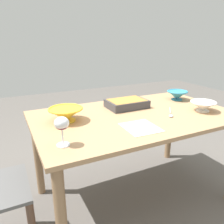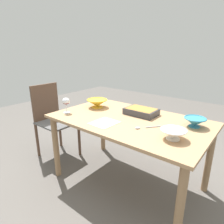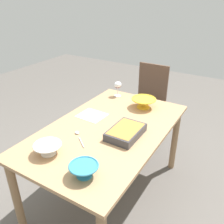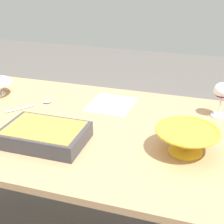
% 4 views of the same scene
% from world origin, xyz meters
% --- Properties ---
extents(ground_plane, '(8.00, 8.00, 0.00)m').
position_xyz_m(ground_plane, '(0.00, 0.00, 0.00)').
color(ground_plane, '#5B5651').
extents(dining_table, '(1.48, 0.89, 0.72)m').
position_xyz_m(dining_table, '(0.00, 0.00, 0.63)').
color(dining_table, tan).
rests_on(dining_table, ground_plane).
extents(chair, '(0.45, 0.39, 0.94)m').
position_xyz_m(chair, '(1.10, 0.11, 0.51)').
color(chair, '#595959').
rests_on(chair, ground_plane).
extents(wine_glass, '(0.08, 0.08, 0.16)m').
position_xyz_m(wine_glass, '(0.61, 0.26, 0.84)').
color(wine_glass, white).
rests_on(wine_glass, dining_table).
extents(casserole_dish, '(0.31, 0.21, 0.06)m').
position_xyz_m(casserole_dish, '(-0.03, -0.18, 0.76)').
color(casserole_dish, '#38383D').
rests_on(casserole_dish, dining_table).
extents(mixing_bowl, '(0.18, 0.18, 0.08)m').
position_xyz_m(mixing_bowl, '(-0.55, -0.18, 0.77)').
color(mixing_bowl, teal).
rests_on(mixing_bowl, dining_table).
extents(small_bowl, '(0.23, 0.23, 0.09)m').
position_xyz_m(small_bowl, '(0.50, -0.09, 0.77)').
color(small_bowl, yellow).
rests_on(small_bowl, dining_table).
extents(serving_bowl, '(0.19, 0.19, 0.08)m').
position_xyz_m(serving_bowl, '(-0.50, 0.16, 0.77)').
color(serving_bowl, white).
rests_on(serving_bowl, dining_table).
extents(serving_spoon, '(0.16, 0.19, 0.01)m').
position_xyz_m(serving_spoon, '(-0.23, 0.12, 0.73)').
color(serving_spoon, silver).
rests_on(serving_spoon, dining_table).
extents(napkin, '(0.22, 0.24, 0.00)m').
position_xyz_m(napkin, '(0.11, 0.23, 0.72)').
color(napkin, beige).
rests_on(napkin, dining_table).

